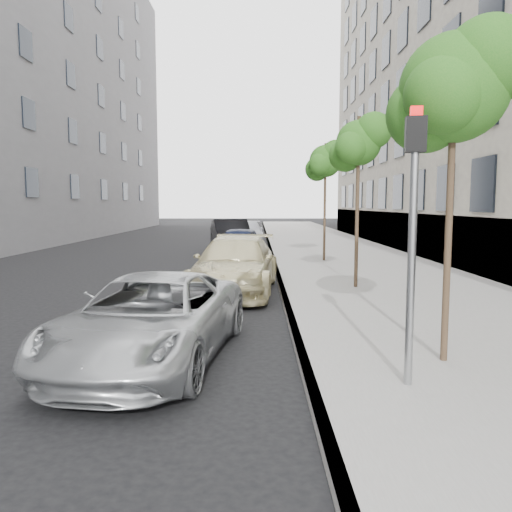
{
  "coord_description": "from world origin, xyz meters",
  "views": [
    {
      "loc": [
        0.48,
        -5.57,
        2.4
      ],
      "look_at": [
        0.47,
        3.06,
        1.5
      ],
      "focal_mm": 35.0,
      "sensor_mm": 36.0,
      "label": 1
    }
  ],
  "objects_px": {
    "tree_near": "(456,88)",
    "sedan_blue": "(239,245)",
    "sedan_black": "(231,235)",
    "sedan_rear": "(248,232)",
    "tree_far": "(326,161)",
    "suv": "(236,265)",
    "signal_pole": "(413,215)",
    "minivan": "(151,319)",
    "tree_mid": "(360,143)"
  },
  "relations": [
    {
      "from": "tree_far",
      "to": "sedan_blue",
      "type": "height_order",
      "value": "tree_far"
    },
    {
      "from": "tree_near",
      "to": "sedan_blue",
      "type": "distance_m",
      "value": 14.29
    },
    {
      "from": "minivan",
      "to": "sedan_black",
      "type": "distance_m",
      "value": 18.31
    },
    {
      "from": "suv",
      "to": "sedan_blue",
      "type": "bearing_deg",
      "value": 96.17
    },
    {
      "from": "minivan",
      "to": "tree_mid",
      "type": "bearing_deg",
      "value": 62.31
    },
    {
      "from": "tree_far",
      "to": "signal_pole",
      "type": "relative_size",
      "value": 1.4
    },
    {
      "from": "signal_pole",
      "to": "sedan_blue",
      "type": "height_order",
      "value": "signal_pole"
    },
    {
      "from": "sedan_blue",
      "to": "sedan_rear",
      "type": "distance_m",
      "value": 10.71
    },
    {
      "from": "tree_near",
      "to": "minivan",
      "type": "bearing_deg",
      "value": 174.77
    },
    {
      "from": "tree_far",
      "to": "sedan_blue",
      "type": "distance_m",
      "value": 4.87
    },
    {
      "from": "signal_pole",
      "to": "minivan",
      "type": "height_order",
      "value": "signal_pole"
    },
    {
      "from": "minivan",
      "to": "sedan_blue",
      "type": "bearing_deg",
      "value": 94.02
    },
    {
      "from": "tree_far",
      "to": "suv",
      "type": "height_order",
      "value": "tree_far"
    },
    {
      "from": "tree_near",
      "to": "signal_pole",
      "type": "distance_m",
      "value": 2.16
    },
    {
      "from": "tree_far",
      "to": "sedan_blue",
      "type": "relative_size",
      "value": 1.11
    },
    {
      "from": "signal_pole",
      "to": "sedan_black",
      "type": "height_order",
      "value": "signal_pole"
    },
    {
      "from": "minivan",
      "to": "sedan_blue",
      "type": "height_order",
      "value": "sedan_blue"
    },
    {
      "from": "signal_pole",
      "to": "sedan_blue",
      "type": "xyz_separation_m",
      "value": [
        -2.64,
        14.46,
        -1.53
      ]
    },
    {
      "from": "suv",
      "to": "sedan_black",
      "type": "relative_size",
      "value": 1.04
    },
    {
      "from": "tree_near",
      "to": "minivan",
      "type": "xyz_separation_m",
      "value": [
        -4.36,
        0.4,
        -3.33
      ]
    },
    {
      "from": "tree_mid",
      "to": "minivan",
      "type": "height_order",
      "value": "tree_mid"
    },
    {
      "from": "tree_mid",
      "to": "sedan_blue",
      "type": "relative_size",
      "value": 1.09
    },
    {
      "from": "tree_far",
      "to": "minivan",
      "type": "xyz_separation_m",
      "value": [
        -4.36,
        -12.6,
        -3.44
      ]
    },
    {
      "from": "tree_near",
      "to": "sedan_rear",
      "type": "bearing_deg",
      "value": 97.83
    },
    {
      "from": "tree_mid",
      "to": "signal_pole",
      "type": "height_order",
      "value": "tree_mid"
    },
    {
      "from": "signal_pole",
      "to": "sedan_blue",
      "type": "relative_size",
      "value": 0.8
    },
    {
      "from": "tree_near",
      "to": "sedan_blue",
      "type": "relative_size",
      "value": 1.11
    },
    {
      "from": "sedan_rear",
      "to": "sedan_black",
      "type": "bearing_deg",
      "value": -98.27
    },
    {
      "from": "signal_pole",
      "to": "minivan",
      "type": "xyz_separation_m",
      "value": [
        -3.51,
        1.38,
        -1.6
      ]
    },
    {
      "from": "tree_near",
      "to": "tree_far",
      "type": "distance_m",
      "value": 13.0
    },
    {
      "from": "signal_pole",
      "to": "minivan",
      "type": "relative_size",
      "value": 0.72
    },
    {
      "from": "signal_pole",
      "to": "tree_near",
      "type": "bearing_deg",
      "value": 58.53
    },
    {
      "from": "tree_near",
      "to": "suv",
      "type": "height_order",
      "value": "tree_near"
    },
    {
      "from": "sedan_black",
      "to": "sedan_rear",
      "type": "height_order",
      "value": "sedan_black"
    },
    {
      "from": "suv",
      "to": "minivan",
      "type": "bearing_deg",
      "value": -94.86
    },
    {
      "from": "tree_far",
      "to": "sedan_rear",
      "type": "bearing_deg",
      "value": 106.57
    },
    {
      "from": "tree_near",
      "to": "sedan_rear",
      "type": "distance_m",
      "value": 24.63
    },
    {
      "from": "tree_mid",
      "to": "signal_pole",
      "type": "bearing_deg",
      "value": -96.43
    },
    {
      "from": "tree_mid",
      "to": "tree_far",
      "type": "relative_size",
      "value": 0.98
    },
    {
      "from": "tree_near",
      "to": "minivan",
      "type": "height_order",
      "value": "tree_near"
    },
    {
      "from": "sedan_blue",
      "to": "sedan_rear",
      "type": "xyz_separation_m",
      "value": [
        0.15,
        10.71,
        -0.05
      ]
    },
    {
      "from": "tree_mid",
      "to": "signal_pole",
      "type": "relative_size",
      "value": 1.37
    },
    {
      "from": "tree_near",
      "to": "tree_mid",
      "type": "xyz_separation_m",
      "value": [
        -0.0,
        6.5,
        0.03
      ]
    },
    {
      "from": "minivan",
      "to": "sedan_black",
      "type": "xyz_separation_m",
      "value": [
        0.24,
        18.31,
        0.16
      ]
    },
    {
      "from": "tree_mid",
      "to": "sedan_black",
      "type": "height_order",
      "value": "tree_mid"
    },
    {
      "from": "tree_mid",
      "to": "suv",
      "type": "bearing_deg",
      "value": -178.05
    },
    {
      "from": "tree_far",
      "to": "minivan",
      "type": "distance_m",
      "value": 13.77
    },
    {
      "from": "minivan",
      "to": "suv",
      "type": "distance_m",
      "value": 6.08
    },
    {
      "from": "tree_near",
      "to": "tree_mid",
      "type": "bearing_deg",
      "value": 90.0
    },
    {
      "from": "sedan_black",
      "to": "sedan_rear",
      "type": "bearing_deg",
      "value": 72.0
    }
  ]
}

